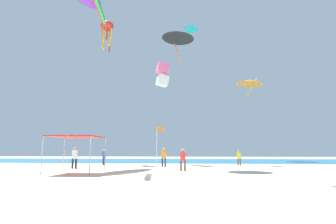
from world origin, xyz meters
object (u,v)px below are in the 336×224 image
at_px(canopy_tent, 77,138).
at_px(person_far_shore, 183,158).
at_px(kite_box_pink, 162,75).
at_px(kite_delta_orange, 250,82).
at_px(kite_octopus_red, 107,27).
at_px(person_leftmost, 164,155).
at_px(kite_diamond_teal, 191,30).
at_px(person_near_tent, 75,156).
at_px(person_central, 239,156).
at_px(kite_delta_black, 178,36).
at_px(banner_flag, 158,144).
at_px(kite_parafoil_green, 98,5).
at_px(person_rightmost, 104,156).

relative_size(canopy_tent, person_far_shore, 1.92).
bearing_deg(kite_box_pink, kite_delta_orange, 108.51).
bearing_deg(kite_octopus_red, kite_delta_orange, 85.68).
bearing_deg(person_leftmost, kite_diamond_teal, -77.79).
relative_size(person_near_tent, kite_octopus_red, 0.40).
xyz_separation_m(person_leftmost, kite_octopus_red, (-9.98, 10.86, 19.24)).
distance_m(person_near_tent, person_central, 16.69).
xyz_separation_m(person_leftmost, kite_delta_orange, (12.86, 19.21, 12.29)).
distance_m(person_leftmost, kite_diamond_teal, 22.49).
height_order(kite_delta_black, kite_box_pink, kite_delta_black).
height_order(canopy_tent, banner_flag, banner_flag).
xyz_separation_m(person_near_tent, kite_delta_black, (9.14, 3.57, 12.58)).
distance_m(person_leftmost, kite_box_pink, 13.00).
bearing_deg(kite_parafoil_green, kite_octopus_red, 14.65).
distance_m(kite_box_pink, kite_delta_orange, 18.21).
bearing_deg(person_near_tent, person_rightmost, 28.21).
xyz_separation_m(kite_parafoil_green, kite_box_pink, (5.54, 9.61, -4.63)).
relative_size(kite_octopus_red, kite_box_pink, 1.47).
relative_size(person_far_shore, banner_flag, 0.49).
distance_m(kite_delta_black, kite_box_pink, 7.87).
xyz_separation_m(person_leftmost, kite_box_pink, (-1.01, 7.54, 10.53)).
distance_m(person_central, kite_octopus_red, 27.43).
height_order(person_rightmost, kite_delta_black, kite_delta_black).
relative_size(person_leftmost, kite_box_pink, 0.59).
height_order(person_rightmost, person_far_shore, person_rightmost).
xyz_separation_m(canopy_tent, person_near_tent, (-2.28, 4.82, -1.34)).
relative_size(canopy_tent, person_central, 2.01).
relative_size(person_rightmost, banner_flag, 0.49).
distance_m(person_leftmost, kite_octopus_red, 24.24).
height_order(person_central, person_far_shore, person_far_shore).
bearing_deg(person_far_shore, kite_delta_orange, 60.89).
bearing_deg(person_rightmost, kite_octopus_red, -25.77).
bearing_deg(kite_octopus_red, kite_parafoil_green, -9.52).
relative_size(banner_flag, kite_parafoil_green, 0.83).
distance_m(person_near_tent, kite_delta_black, 15.95).
xyz_separation_m(kite_delta_black, kite_octopus_red, (-11.44, 10.50, 6.65)).
bearing_deg(person_far_shore, kite_parafoil_green, 154.38).
relative_size(person_leftmost, kite_delta_black, 0.48).
relative_size(canopy_tent, kite_delta_black, 0.85).
bearing_deg(person_leftmost, canopy_tent, 81.53).
bearing_deg(person_rightmost, person_central, -134.96).
distance_m(canopy_tent, banner_flag, 6.65).
bearing_deg(person_central, kite_parafoil_green, -113.56).
relative_size(person_near_tent, kite_diamond_teal, 0.73).
height_order(person_leftmost, kite_box_pink, kite_box_pink).
distance_m(kite_parafoil_green, kite_box_pink, 12.02).
relative_size(canopy_tent, kite_diamond_teal, 1.29).
bearing_deg(kite_parafoil_green, person_leftmost, -72.75).
relative_size(person_rightmost, kite_parafoil_green, 0.41).
distance_m(kite_octopus_red, kite_box_pink, 12.93).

